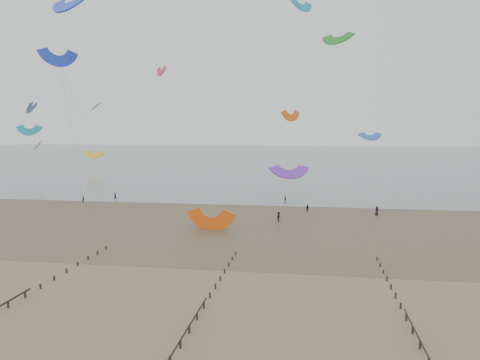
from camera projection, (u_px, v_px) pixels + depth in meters
ground at (181, 283)px, 50.16m from camera, size 500.00×500.00×0.00m
sea_and_shore at (211, 219)px, 84.56m from camera, size 500.00×665.00×0.03m
kitesurfer_lead at (83, 199)px, 102.64m from camera, size 0.70×0.61×1.60m
kitesurfers at (427, 207)px, 92.05m from camera, size 118.28×28.17×1.81m
grounded_kite at (211, 230)px, 76.02m from camera, size 7.72×6.47×3.80m
kites_airborne at (217, 113)px, 136.16m from camera, size 254.62×112.10×43.58m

